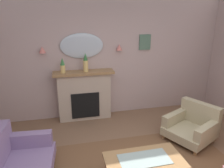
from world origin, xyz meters
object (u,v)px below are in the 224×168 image
object	(u,v)px
wall_mirror	(82,46)
wall_sconce_left	(42,50)
armchair_in_corner	(193,125)
wall_sconce_right	(119,47)
framed_picture	(145,42)
mantel_vase_left	(63,65)
fireplace	(85,96)
coffee_table	(144,163)
mantel_vase_right	(86,63)

from	to	relation	value
wall_mirror	wall_sconce_left	bearing A→B (deg)	-176.63
wall_sconce_left	armchair_in_corner	xyz separation A→B (m)	(2.81, -1.48, -1.35)
wall_mirror	wall_sconce_right	bearing A→B (deg)	-3.37
framed_picture	armchair_in_corner	bearing A→B (deg)	-73.21
wall_mirror	framed_picture	size ratio (longest dim) A/B	2.67
mantel_vase_left	wall_mirror	bearing A→B (deg)	20.70
mantel_vase_left	wall_sconce_right	world-z (taller)	wall_sconce_right
fireplace	wall_sconce_right	size ratio (longest dim) A/B	9.71
mantel_vase_left	wall_sconce_left	xyz separation A→B (m)	(-0.40, 0.12, 0.34)
fireplace	wall_sconce_right	bearing A→B (deg)	6.16
wall_sconce_right	armchair_in_corner	size ratio (longest dim) A/B	0.13
wall_sconce_left	coffee_table	world-z (taller)	wall_sconce_left
wall_sconce_right	framed_picture	xyz separation A→B (m)	(0.65, 0.06, 0.09)
wall_sconce_right	framed_picture	distance (m)	0.66
mantel_vase_left	wall_sconce_left	distance (m)	0.54
mantel_vase_left	wall_mirror	world-z (taller)	wall_mirror
mantel_vase_right	framed_picture	distance (m)	1.51
wall_sconce_left	framed_picture	distance (m)	2.35
mantel_vase_right	armchair_in_corner	world-z (taller)	mantel_vase_right
wall_sconce_left	mantel_vase_left	bearing A→B (deg)	-16.70
wall_mirror	wall_sconce_left	distance (m)	0.85
mantel_vase_right	wall_sconce_right	world-z (taller)	wall_sconce_right
wall_sconce_left	wall_sconce_right	distance (m)	1.70
mantel_vase_left	wall_sconce_left	size ratio (longest dim) A/B	2.38
wall_sconce_right	framed_picture	bearing A→B (deg)	5.27
wall_mirror	framed_picture	bearing A→B (deg)	0.38
wall_sconce_right	armchair_in_corner	world-z (taller)	wall_sconce_right
wall_mirror	armchair_in_corner	distance (m)	2.86
fireplace	mantel_vase_right	world-z (taller)	mantel_vase_right
fireplace	mantel_vase_left	bearing A→B (deg)	-176.40
coffee_table	armchair_in_corner	bearing A→B (deg)	33.86
wall_mirror	framed_picture	world-z (taller)	wall_mirror
mantel_vase_left	wall_sconce_right	xyz separation A→B (m)	(1.30, 0.12, 0.34)
coffee_table	armchair_in_corner	size ratio (longest dim) A/B	1.01
wall_sconce_right	framed_picture	size ratio (longest dim) A/B	0.39
mantel_vase_right	wall_sconce_right	distance (m)	0.86
armchair_in_corner	wall_sconce_left	bearing A→B (deg)	152.28
fireplace	mantel_vase_right	bearing A→B (deg)	-29.53
framed_picture	coffee_table	size ratio (longest dim) A/B	0.33
mantel_vase_left	wall_mirror	xyz separation A→B (m)	(0.45, 0.17, 0.39)
wall_sconce_right	armchair_in_corner	bearing A→B (deg)	-53.01
fireplace	framed_picture	xyz separation A→B (m)	(1.50, 0.15, 1.18)
armchair_in_corner	coffee_table	bearing A→B (deg)	-146.14
mantel_vase_right	wall_mirror	size ratio (longest dim) A/B	0.43
mantel_vase_right	wall_sconce_left	distance (m)	0.96
fireplace	wall_mirror	distance (m)	1.15
framed_picture	armchair_in_corner	distance (m)	2.16
fireplace	armchair_in_corner	xyz separation A→B (m)	(1.96, -1.39, -0.27)
fireplace	wall_mirror	xyz separation A→B (m)	(0.00, 0.14, 1.14)
framed_picture	fireplace	bearing A→B (deg)	-174.23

